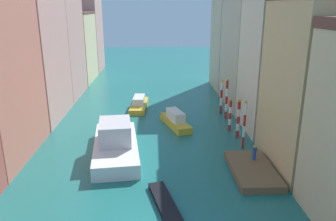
% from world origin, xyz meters
% --- Properties ---
extents(ground_plane, '(154.00, 154.00, 0.00)m').
position_xyz_m(ground_plane, '(0.00, 24.50, 0.00)').
color(ground_plane, '#1E6B66').
extents(building_left_2, '(6.51, 11.24, 21.70)m').
position_xyz_m(building_left_2, '(-14.15, 24.50, 10.86)').
color(building_left_2, tan).
rests_on(building_left_2, ground).
extents(building_left_3, '(6.51, 10.82, 17.38)m').
position_xyz_m(building_left_3, '(-14.15, 35.45, 8.71)').
color(building_left_3, tan).
rests_on(building_left_3, ground).
extents(building_left_4, '(6.51, 11.70, 12.68)m').
position_xyz_m(building_left_4, '(-14.15, 47.05, 6.35)').
color(building_left_4, beige).
rests_on(building_left_4, ground).
extents(building_left_5, '(6.51, 9.52, 22.21)m').
position_xyz_m(building_left_5, '(-14.15, 57.91, 11.12)').
color(building_left_5, tan).
rests_on(building_left_5, ground).
extents(building_right_1, '(6.51, 9.56, 14.61)m').
position_xyz_m(building_right_1, '(14.15, 10.02, 7.32)').
color(building_right_1, '#DBB77A').
rests_on(building_right_1, ground).
extents(building_right_2, '(6.51, 8.41, 16.42)m').
position_xyz_m(building_right_2, '(14.15, 19.34, 8.22)').
color(building_right_2, beige).
rests_on(building_right_2, ground).
extents(building_right_3, '(6.51, 11.38, 16.09)m').
position_xyz_m(building_right_3, '(14.15, 29.22, 8.06)').
color(building_right_3, '#BCB299').
rests_on(building_right_3, ground).
extents(building_right_4, '(6.51, 9.41, 19.97)m').
position_xyz_m(building_right_4, '(14.15, 39.73, 10.00)').
color(building_right_4, '#BCB299').
rests_on(building_right_4, ground).
extents(waterfront_dock, '(3.46, 6.73, 0.61)m').
position_xyz_m(waterfront_dock, '(8.93, 8.45, 0.30)').
color(waterfront_dock, brown).
rests_on(waterfront_dock, ground).
extents(person_on_dock, '(0.36, 0.36, 1.39)m').
position_xyz_m(person_on_dock, '(9.42, 9.87, 1.25)').
color(person_on_dock, '#234C93').
rests_on(person_on_dock, waterfront_dock).
extents(mooring_pole_0, '(0.27, 0.27, 4.88)m').
position_xyz_m(mooring_pole_0, '(9.51, 13.81, 2.48)').
color(mooring_pole_0, red).
rests_on(mooring_pole_0, ground).
extents(mooring_pole_1, '(0.37, 0.37, 4.35)m').
position_xyz_m(mooring_pole_1, '(9.61, 16.55, 2.23)').
color(mooring_pole_1, red).
rests_on(mooring_pole_1, ground).
extents(mooring_pole_2, '(0.35, 0.35, 3.85)m').
position_xyz_m(mooring_pole_2, '(9.20, 18.64, 1.98)').
color(mooring_pole_2, red).
rests_on(mooring_pole_2, ground).
extents(mooring_pole_3, '(0.33, 0.33, 5.19)m').
position_xyz_m(mooring_pole_3, '(9.65, 22.86, 2.64)').
color(mooring_pole_3, red).
rests_on(mooring_pole_3, ground).
extents(mooring_pole_4, '(0.33, 0.33, 4.53)m').
position_xyz_m(mooring_pole_4, '(9.48, 25.20, 2.31)').
color(mooring_pole_4, red).
rests_on(mooring_pole_4, ground).
extents(vaporetto_white, '(5.13, 11.07, 3.29)m').
position_xyz_m(vaporetto_white, '(-3.04, 12.83, 1.14)').
color(vaporetto_white, white).
rests_on(vaporetto_white, ground).
extents(gondola_black, '(3.07, 8.25, 0.40)m').
position_xyz_m(gondola_black, '(1.67, 2.63, 0.20)').
color(gondola_black, black).
rests_on(gondola_black, ground).
extents(motorboat_0, '(2.47, 7.09, 1.64)m').
position_xyz_m(motorboat_0, '(-1.46, 28.02, 0.60)').
color(motorboat_0, gold).
rests_on(motorboat_0, ground).
extents(motorboat_1, '(3.52, 6.57, 1.91)m').
position_xyz_m(motorboat_1, '(3.14, 20.41, 0.72)').
color(motorboat_1, gold).
rests_on(motorboat_1, ground).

